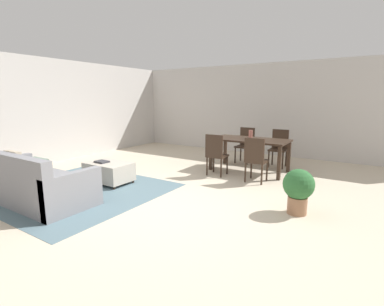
{
  "coord_description": "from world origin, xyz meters",
  "views": [
    {
      "loc": [
        2.68,
        -3.41,
        1.68
      ],
      "look_at": [
        -0.23,
        1.12,
        0.64
      ],
      "focal_mm": 26.44,
      "sensor_mm": 36.0,
      "label": 1
    }
  ],
  "objects_px": {
    "ottoman_table": "(109,171)",
    "dining_table": "(250,143)",
    "dining_chair_near_left": "(216,152)",
    "dining_chair_far_left": "(246,143)",
    "potted_plant": "(298,188)",
    "dining_chair_far_right": "(279,146)",
    "vase_centerpiece": "(251,134)",
    "couch": "(33,184)",
    "book_on_ottoman": "(102,162)",
    "dining_chair_near_right": "(255,157)"
  },
  "relations": [
    {
      "from": "dining_chair_far_left",
      "to": "potted_plant",
      "type": "distance_m",
      "value": 3.46
    },
    {
      "from": "vase_centerpiece",
      "to": "potted_plant",
      "type": "xyz_separation_m",
      "value": [
        1.54,
        -2.03,
        -0.47
      ]
    },
    {
      "from": "dining_chair_far_left",
      "to": "dining_chair_far_right",
      "type": "bearing_deg",
      "value": 0.08
    },
    {
      "from": "ottoman_table",
      "to": "dining_chair_far_left",
      "type": "distance_m",
      "value": 3.64
    },
    {
      "from": "dining_table",
      "to": "dining_chair_near_right",
      "type": "xyz_separation_m",
      "value": [
        0.45,
        -0.83,
        -0.15
      ]
    },
    {
      "from": "ottoman_table",
      "to": "dining_chair_near_right",
      "type": "height_order",
      "value": "dining_chair_near_right"
    },
    {
      "from": "dining_table",
      "to": "dining_chair_near_right",
      "type": "distance_m",
      "value": 0.96
    },
    {
      "from": "potted_plant",
      "to": "dining_table",
      "type": "bearing_deg",
      "value": 127.66
    },
    {
      "from": "dining_chair_far_left",
      "to": "ottoman_table",
      "type": "bearing_deg",
      "value": -115.71
    },
    {
      "from": "dining_chair_near_left",
      "to": "dining_table",
      "type": "bearing_deg",
      "value": 59.81
    },
    {
      "from": "dining_table",
      "to": "potted_plant",
      "type": "distance_m",
      "value": 2.55
    },
    {
      "from": "dining_chair_far_left",
      "to": "vase_centerpiece",
      "type": "height_order",
      "value": "vase_centerpiece"
    },
    {
      "from": "dining_table",
      "to": "dining_chair_near_right",
      "type": "bearing_deg",
      "value": -61.32
    },
    {
      "from": "couch",
      "to": "potted_plant",
      "type": "distance_m",
      "value": 4.22
    },
    {
      "from": "couch",
      "to": "potted_plant",
      "type": "xyz_separation_m",
      "value": [
        3.81,
        1.82,
        0.11
      ]
    },
    {
      "from": "vase_centerpiece",
      "to": "book_on_ottoman",
      "type": "distance_m",
      "value": 3.33
    },
    {
      "from": "dining_table",
      "to": "dining_chair_far_left",
      "type": "xyz_separation_m",
      "value": [
        -0.43,
        0.83,
        -0.15
      ]
    },
    {
      "from": "dining_chair_far_right",
      "to": "dining_chair_near_left",
      "type": "bearing_deg",
      "value": -119.19
    },
    {
      "from": "ottoman_table",
      "to": "dining_chair_far_left",
      "type": "relative_size",
      "value": 0.99
    },
    {
      "from": "dining_chair_far_right",
      "to": "dining_chair_near_right",
      "type": "bearing_deg",
      "value": -89.77
    },
    {
      "from": "dining_table",
      "to": "vase_centerpiece",
      "type": "height_order",
      "value": "vase_centerpiece"
    },
    {
      "from": "couch",
      "to": "dining_chair_near_right",
      "type": "height_order",
      "value": "dining_chair_near_right"
    },
    {
      "from": "couch",
      "to": "book_on_ottoman",
      "type": "xyz_separation_m",
      "value": [
        0.13,
        1.32,
        0.15
      ]
    },
    {
      "from": "dining_chair_near_left",
      "to": "vase_centerpiece",
      "type": "relative_size",
      "value": 4.58
    },
    {
      "from": "couch",
      "to": "dining_chair_far_right",
      "type": "bearing_deg",
      "value": 59.8
    },
    {
      "from": "dining_table",
      "to": "dining_chair_far_right",
      "type": "height_order",
      "value": "dining_chair_far_right"
    },
    {
      "from": "potted_plant",
      "to": "book_on_ottoman",
      "type": "bearing_deg",
      "value": -172.29
    },
    {
      "from": "dining_chair_near_left",
      "to": "book_on_ottoman",
      "type": "height_order",
      "value": "dining_chair_near_left"
    },
    {
      "from": "dining_table",
      "to": "dining_chair_far_left",
      "type": "relative_size",
      "value": 1.89
    },
    {
      "from": "vase_centerpiece",
      "to": "potted_plant",
      "type": "distance_m",
      "value": 2.59
    },
    {
      "from": "dining_chair_near_right",
      "to": "book_on_ottoman",
      "type": "distance_m",
      "value": 3.08
    },
    {
      "from": "ottoman_table",
      "to": "couch",
      "type": "bearing_deg",
      "value": -100.32
    },
    {
      "from": "dining_chair_far_right",
      "to": "vase_centerpiece",
      "type": "bearing_deg",
      "value": -118.56
    },
    {
      "from": "dining_chair_far_right",
      "to": "potted_plant",
      "type": "distance_m",
      "value": 3.05
    },
    {
      "from": "couch",
      "to": "potted_plant",
      "type": "bearing_deg",
      "value": 25.53
    },
    {
      "from": "dining_table",
      "to": "potted_plant",
      "type": "xyz_separation_m",
      "value": [
        1.55,
        -2.0,
        -0.28
      ]
    },
    {
      "from": "ottoman_table",
      "to": "dining_table",
      "type": "height_order",
      "value": "dining_table"
    },
    {
      "from": "ottoman_table",
      "to": "vase_centerpiece",
      "type": "relative_size",
      "value": 4.53
    },
    {
      "from": "dining_chair_near_left",
      "to": "dining_chair_far_left",
      "type": "bearing_deg",
      "value": 89.04
    },
    {
      "from": "dining_chair_far_right",
      "to": "dining_chair_far_left",
      "type": "bearing_deg",
      "value": -179.92
    },
    {
      "from": "dining_chair_near_left",
      "to": "dining_chair_near_right",
      "type": "distance_m",
      "value": 0.92
    },
    {
      "from": "ottoman_table",
      "to": "potted_plant",
      "type": "height_order",
      "value": "potted_plant"
    },
    {
      "from": "dining_chair_near_left",
      "to": "book_on_ottoman",
      "type": "distance_m",
      "value": 2.39
    },
    {
      "from": "dining_chair_near_right",
      "to": "book_on_ottoman",
      "type": "bearing_deg",
      "value": -147.13
    },
    {
      "from": "couch",
      "to": "dining_chair_near_left",
      "type": "height_order",
      "value": "dining_chair_near_left"
    },
    {
      "from": "dining_chair_near_left",
      "to": "dining_chair_far_left",
      "type": "xyz_separation_m",
      "value": [
        0.03,
        1.63,
        0.0
      ]
    },
    {
      "from": "potted_plant",
      "to": "dining_chair_far_left",
      "type": "bearing_deg",
      "value": 124.91
    },
    {
      "from": "dining_chair_near_left",
      "to": "dining_chair_far_left",
      "type": "distance_m",
      "value": 1.63
    },
    {
      "from": "couch",
      "to": "dining_table",
      "type": "xyz_separation_m",
      "value": [
        2.26,
        3.82,
        0.38
      ]
    },
    {
      "from": "couch",
      "to": "dining_chair_near_left",
      "type": "bearing_deg",
      "value": 59.27
    }
  ]
}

